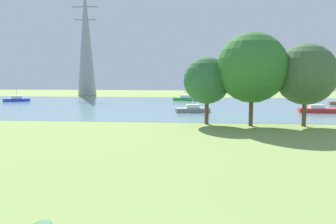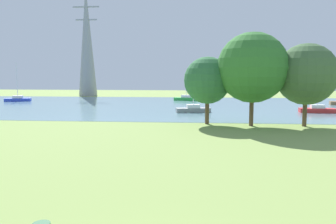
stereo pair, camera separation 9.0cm
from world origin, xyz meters
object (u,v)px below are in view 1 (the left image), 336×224
at_px(sailboat_green, 185,98).
at_px(tree_west_far, 207,80).
at_px(tree_mid_shore, 306,74).
at_px(sailboat_red, 316,109).
at_px(electricity_pylon, 86,41).
at_px(sailboat_blue, 17,99).
at_px(sailboat_gray, 193,109).
at_px(tree_east_near, 252,68).

height_order(sailboat_green, tree_west_far, tree_west_far).
distance_m(sailboat_green, tree_mid_shore, 35.54).
xyz_separation_m(sailboat_red, electricity_pylon, (-43.62, 32.73, 12.81)).
bearing_deg(sailboat_red, sailboat_blue, 164.18).
bearing_deg(sailboat_red, electricity_pylon, 143.12).
distance_m(sailboat_red, tree_mid_shore, 14.88).
xyz_separation_m(sailboat_blue, tree_mid_shore, (46.32, -27.59, 4.92)).
bearing_deg(sailboat_red, sailboat_gray, -176.23).
height_order(sailboat_gray, electricity_pylon, electricity_pylon).
bearing_deg(sailboat_gray, tree_mid_shore, -44.94).
height_order(sailboat_green, electricity_pylon, electricity_pylon).
distance_m(sailboat_blue, tree_mid_shore, 54.14).
distance_m(sailboat_blue, tree_west_far, 45.26).
height_order(sailboat_green, tree_mid_shore, tree_mid_shore).
relative_size(sailboat_green, tree_east_near, 0.53).
xyz_separation_m(tree_west_far, tree_mid_shore, (10.08, -0.82, 0.66)).
distance_m(tree_west_far, tree_mid_shore, 10.13).
height_order(sailboat_blue, tree_mid_shore, tree_mid_shore).
bearing_deg(tree_west_far, electricity_pylon, 122.01).
relative_size(sailboat_gray, tree_mid_shore, 0.84).
xyz_separation_m(sailboat_blue, tree_east_near, (40.84, -27.74, 5.61)).
relative_size(sailboat_green, sailboat_gray, 0.72).
height_order(sailboat_gray, sailboat_blue, sailboat_blue).
bearing_deg(sailboat_blue, sailboat_green, 8.48).
bearing_deg(sailboat_gray, tree_east_near, -62.11).
bearing_deg(sailboat_gray, sailboat_blue, 155.37).
xyz_separation_m(sailboat_gray, sailboat_red, (17.31, 1.14, -0.01)).
height_order(sailboat_blue, sailboat_red, sailboat_blue).
xyz_separation_m(tree_west_far, electricity_pylon, (-28.01, 44.81, 8.53)).
relative_size(sailboat_red, tree_mid_shore, 0.75).
height_order(tree_east_near, electricity_pylon, electricity_pylon).
relative_size(sailboat_blue, sailboat_red, 1.18).
bearing_deg(tree_west_far, sailboat_green, 96.30).
relative_size(sailboat_gray, tree_east_near, 0.74).
distance_m(sailboat_blue, sailboat_red, 53.90).
bearing_deg(tree_west_far, tree_east_near, -11.92).
relative_size(sailboat_blue, tree_west_far, 1.04).
xyz_separation_m(tree_east_near, electricity_pylon, (-32.61, 45.78, 7.18)).
relative_size(sailboat_green, tree_west_far, 0.70).
xyz_separation_m(sailboat_gray, sailboat_blue, (-34.54, 15.83, 0.00)).
bearing_deg(sailboat_red, tree_east_near, -130.15).
bearing_deg(sailboat_green, sailboat_red, -45.69).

